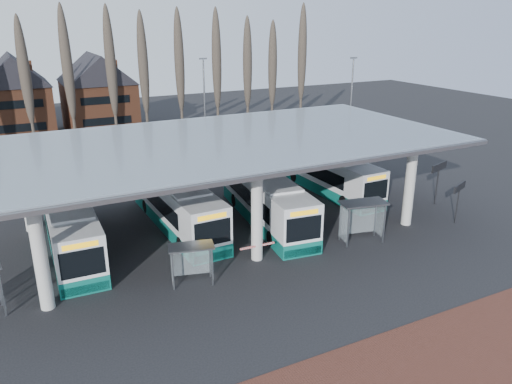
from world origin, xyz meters
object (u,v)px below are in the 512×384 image
bus_1 (177,204)px  shelter_1 (191,255)px  bus_3 (328,173)px  bus_0 (70,226)px  shelter_2 (362,212)px  bus_2 (266,199)px

bus_1 → shelter_1: (-1.83, -8.01, 0.04)m
bus_1 → bus_3: 13.93m
bus_0 → shelter_2: size_ratio=3.82×
shelter_1 → bus_0: bearing=139.7°
bus_0 → bus_2: bus_2 is taller
shelter_1 → shelter_2: (11.84, 0.17, 0.34)m
bus_2 → shelter_2: bearing=-49.2°
bus_0 → bus_3: bus_0 is taller
bus_0 → shelter_1: bearing=-52.7°
bus_0 → bus_1: 7.21m
bus_2 → shelter_2: bus_2 is taller
bus_2 → shelter_1: (-7.88, -6.02, 0.04)m
bus_2 → shelter_2: 7.08m
bus_3 → shelter_2: bus_3 is taller
bus_3 → shelter_1: bus_3 is taller
bus_0 → bus_3: (21.04, 2.07, -0.04)m
bus_0 → bus_3: 21.14m
bus_1 → bus_2: 6.36m
bus_3 → shelter_1: (-15.68, -9.53, 0.11)m
bus_1 → shelter_2: bus_1 is taller
bus_3 → shelter_2: 10.13m
bus_0 → bus_2: (13.24, -1.43, 0.03)m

